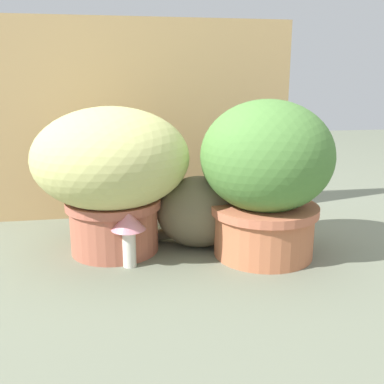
% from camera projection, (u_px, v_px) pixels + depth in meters
% --- Properties ---
extents(ground_plane, '(6.00, 6.00, 0.00)m').
position_uv_depth(ground_plane, '(146.00, 268.00, 1.20)').
color(ground_plane, '#696F5B').
extents(cardboard_backdrop, '(1.15, 0.03, 0.71)m').
position_uv_depth(cardboard_backdrop, '(133.00, 121.00, 1.59)').
color(cardboard_backdrop, tan).
rests_on(cardboard_backdrop, ground).
extents(grass_planter, '(0.45, 0.45, 0.43)m').
position_uv_depth(grass_planter, '(112.00, 169.00, 1.26)').
color(grass_planter, '#AC5E47').
rests_on(grass_planter, ground).
extents(leafy_planter, '(0.37, 0.37, 0.45)m').
position_uv_depth(leafy_planter, '(266.00, 174.00, 1.24)').
color(leafy_planter, '#BD6C47').
rests_on(leafy_planter, ground).
extents(cat, '(0.37, 0.21, 0.32)m').
position_uv_depth(cat, '(205.00, 208.00, 1.33)').
color(cat, brown).
rests_on(cat, ground).
extents(mushroom_ornament_pink, '(0.09, 0.09, 0.16)m').
position_uv_depth(mushroom_ornament_pink, '(129.00, 227.00, 1.18)').
color(mushroom_ornament_pink, silver).
rests_on(mushroom_ornament_pink, ground).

